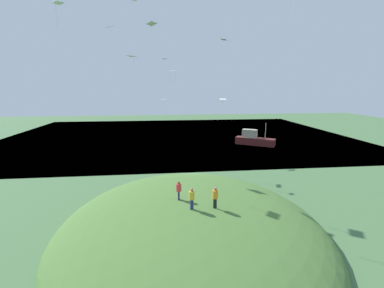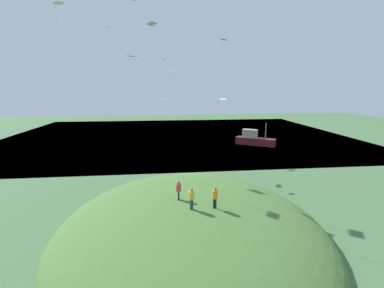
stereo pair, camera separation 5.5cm
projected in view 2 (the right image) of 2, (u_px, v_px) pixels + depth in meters
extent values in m
plane|color=#456B3F|center=(192.00, 182.00, 32.24)|extent=(160.00, 160.00, 0.00)
cube|color=navy|center=(178.00, 136.00, 63.72)|extent=(57.85, 80.00, 0.40)
ellipsoid|color=#497033|center=(191.00, 230.00, 21.27)|extent=(24.71, 21.56, 5.07)
cube|color=#531D1D|center=(255.00, 141.00, 52.52)|extent=(5.82, 7.63, 1.45)
cube|color=#AEA98F|center=(250.00, 133.00, 52.69)|extent=(2.70, 3.17, 1.66)
cylinder|color=gray|center=(266.00, 131.00, 51.18)|extent=(0.14, 0.14, 3.17)
cube|color=navy|center=(179.00, 195.00, 21.05)|extent=(0.25, 0.16, 0.75)
cylinder|color=#C43939|center=(179.00, 188.00, 20.91)|extent=(0.48, 0.48, 0.60)
sphere|color=brown|center=(178.00, 183.00, 20.82)|extent=(0.23, 0.23, 0.23)
cube|color=navy|center=(191.00, 204.00, 19.39)|extent=(0.20, 0.26, 0.80)
cylinder|color=gold|center=(191.00, 195.00, 19.23)|extent=(0.55, 0.55, 0.64)
sphere|color=#A06857|center=(191.00, 190.00, 19.14)|extent=(0.24, 0.24, 0.24)
cube|color=black|center=(215.00, 203.00, 19.64)|extent=(0.24, 0.26, 0.81)
cylinder|color=orange|center=(215.00, 194.00, 19.49)|extent=(0.60, 0.60, 0.64)
sphere|color=#9F6659|center=(215.00, 189.00, 19.39)|extent=(0.24, 0.24, 0.24)
cube|color=white|center=(173.00, 71.00, 25.85)|extent=(1.08, 1.06, 0.10)
cylinder|color=white|center=(175.00, 80.00, 26.03)|extent=(0.06, 0.08, 1.23)
cube|color=white|center=(131.00, 56.00, 24.42)|extent=(1.31, 1.19, 0.07)
cylinder|color=white|center=(134.00, 68.00, 24.41)|extent=(0.04, 0.07, 1.57)
cube|color=silver|center=(164.00, 59.00, 34.48)|extent=(0.71, 0.73, 0.06)
cylinder|color=silver|center=(163.00, 64.00, 34.85)|extent=(0.12, 0.13, 1.04)
cube|color=white|center=(58.00, 3.00, 17.41)|extent=(0.95, 0.93, 0.03)
cylinder|color=white|center=(57.00, 17.00, 17.39)|extent=(0.17, 0.07, 1.50)
cube|color=#ECE7CF|center=(224.00, 40.00, 35.27)|extent=(1.39, 1.23, 0.16)
cylinder|color=#ECE7CF|center=(223.00, 46.00, 35.17)|extent=(0.13, 0.14, 1.06)
cylinder|color=white|center=(132.00, 9.00, 24.89)|extent=(0.05, 0.21, 1.44)
cube|color=silver|center=(163.00, 100.00, 41.01)|extent=(0.58, 0.80, 0.03)
cylinder|color=silver|center=(163.00, 104.00, 40.89)|extent=(0.11, 0.09, 0.89)
cube|color=white|center=(172.00, 71.00, 36.17)|extent=(1.28, 1.07, 0.23)
cylinder|color=white|center=(170.00, 78.00, 36.48)|extent=(0.05, 0.18, 1.35)
cube|color=white|center=(223.00, 99.00, 40.44)|extent=(0.84, 1.12, 0.26)
cylinder|color=white|center=(223.00, 104.00, 40.40)|extent=(0.13, 0.06, 0.85)
cube|color=white|center=(152.00, 24.00, 27.96)|extent=(1.40, 1.28, 0.25)
cylinder|color=white|center=(151.00, 34.00, 28.01)|extent=(0.11, 0.24, 1.53)
cube|color=white|center=(109.00, 27.00, 30.79)|extent=(1.39, 1.35, 0.30)
cylinder|color=white|center=(111.00, 33.00, 30.79)|extent=(0.11, 0.13, 0.81)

